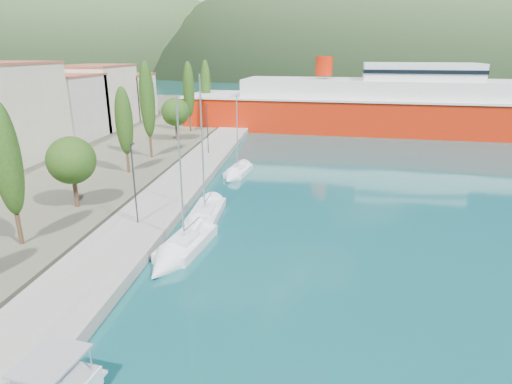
# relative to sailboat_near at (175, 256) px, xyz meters

# --- Properties ---
(ground) EXTENTS (1400.00, 1400.00, 0.00)m
(ground) POSITION_rel_sailboat_near_xyz_m (4.87, 110.39, -0.31)
(ground) COLOR #114A4D
(quay) EXTENTS (5.00, 88.00, 0.80)m
(quay) POSITION_rel_sailboat_near_xyz_m (-4.13, 16.39, 0.09)
(quay) COLOR gray
(quay) RESTS_ON ground
(hills_near) EXTENTS (1010.00, 520.00, 115.00)m
(hills_near) POSITION_rel_sailboat_near_xyz_m (102.92, 362.89, 48.87)
(hills_near) COLOR #3A542D
(hills_near) RESTS_ON ground
(town_buildings) EXTENTS (9.20, 69.20, 11.30)m
(town_buildings) POSITION_rel_sailboat_near_xyz_m (-27.13, 27.30, 5.26)
(town_buildings) COLOR beige
(town_buildings) RESTS_ON land_strip
(tree_row) EXTENTS (4.02, 62.85, 11.46)m
(tree_row) POSITION_rel_sailboat_near_xyz_m (-10.63, 23.08, 5.63)
(tree_row) COLOR #47301E
(tree_row) RESTS_ON land_strip
(lamp_posts) EXTENTS (0.15, 47.22, 6.06)m
(lamp_posts) POSITION_rel_sailboat_near_xyz_m (-4.13, 4.26, 3.78)
(lamp_posts) COLOR #2D2D33
(lamp_posts) RESTS_ON quay
(sailboat_near) EXTENTS (3.58, 8.20, 11.39)m
(sailboat_near) POSITION_rel_sailboat_near_xyz_m (0.00, 0.00, 0.00)
(sailboat_near) COLOR silver
(sailboat_near) RESTS_ON ground
(sailboat_mid) EXTENTS (2.45, 8.71, 12.47)m
(sailboat_mid) POSITION_rel_sailboat_near_xyz_m (0.34, 5.59, -0.00)
(sailboat_mid) COLOR silver
(sailboat_mid) RESTS_ON ground
(sailboat_far) EXTENTS (2.96, 6.67, 9.48)m
(sailboat_far) POSITION_rel_sailboat_near_xyz_m (0.59, 19.64, -0.03)
(sailboat_far) COLOR silver
(sailboat_far) RESTS_ON ground
(ferry) EXTENTS (66.30, 19.30, 12.98)m
(ferry) POSITION_rel_sailboat_near_xyz_m (19.93, 51.19, 3.64)
(ferry) COLOR #BB1E07
(ferry) RESTS_ON ground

